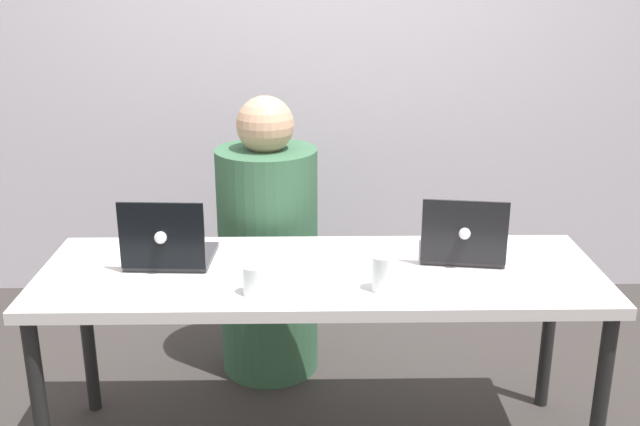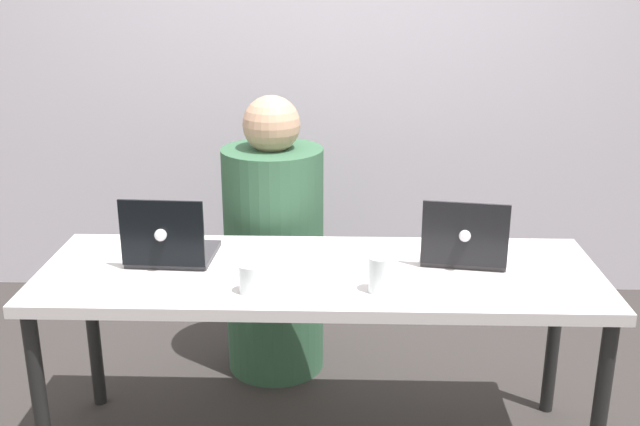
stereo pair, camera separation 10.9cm
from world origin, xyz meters
name	(u,v)px [view 2 (the right image)]	position (x,y,z in m)	size (l,w,h in m)	color
back_wall	(328,48)	(0.00, 1.49, 1.28)	(4.92, 0.10, 2.57)	silver
desk	(319,286)	(0.00, 0.00, 0.64)	(1.89, 0.64, 0.71)	silver
person_at_center	(274,252)	(-0.21, 0.60, 0.53)	(0.43, 0.43, 1.20)	#356043
laptop_back_left	(170,247)	(-0.52, 0.06, 0.76)	(0.30, 0.30, 0.25)	#353338
laptop_back_right	(463,247)	(0.50, 0.09, 0.76)	(0.32, 0.30, 0.24)	#363335
water_glass_left	(250,281)	(-0.21, -0.19, 0.75)	(0.07, 0.07, 0.09)	white
water_glass_right	(379,277)	(0.19, -0.17, 0.76)	(0.07, 0.07, 0.12)	white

